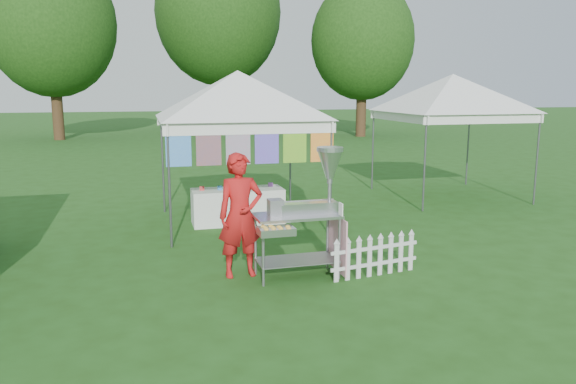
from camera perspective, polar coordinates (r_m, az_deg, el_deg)
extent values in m
plane|color=#234A15|center=(8.02, -0.61, -8.91)|extent=(120.00, 120.00, 0.00)
cylinder|color=#59595E|center=(9.57, -11.96, 0.55)|extent=(0.04, 0.04, 2.10)
cylinder|color=#59595E|center=(10.09, 4.36, 1.27)|extent=(0.04, 0.04, 2.10)
cylinder|color=#59595E|center=(12.37, -12.60, 2.76)|extent=(0.04, 0.04, 2.10)
cylinder|color=#59595E|center=(12.79, 0.23, 3.26)|extent=(0.04, 0.04, 2.10)
cube|color=white|center=(9.62, -3.65, 6.52)|extent=(3.00, 0.03, 0.22)
cube|color=white|center=(12.41, -6.17, 7.38)|extent=(3.00, 0.03, 0.22)
pyramid|color=white|center=(11.00, -5.15, 12.21)|extent=(4.24, 4.24, 0.90)
cylinder|color=#59595E|center=(9.61, -3.65, 6.99)|extent=(3.00, 0.03, 0.03)
cube|color=blue|center=(9.48, -11.08, 4.65)|extent=(0.42, 0.01, 0.70)
cube|color=#E45B0C|center=(9.53, -8.07, 4.77)|extent=(0.42, 0.01, 0.70)
cube|color=#31B8A0|center=(9.60, -5.10, 4.87)|extent=(0.42, 0.01, 0.70)
cube|color=purple|center=(9.69, -2.17, 4.96)|extent=(0.42, 0.01, 0.70)
cube|color=#178E1E|center=(9.81, 0.69, 5.03)|extent=(0.42, 0.01, 0.70)
cube|color=red|center=(9.95, 3.48, 5.09)|extent=(0.42, 0.01, 0.70)
cylinder|color=#59595E|center=(12.52, 13.71, 2.80)|extent=(0.04, 0.04, 2.10)
cylinder|color=#59595E|center=(14.08, 23.96, 3.02)|extent=(0.04, 0.04, 2.10)
cylinder|color=#59595E|center=(15.06, 8.61, 4.24)|extent=(0.04, 0.04, 2.10)
cylinder|color=#59595E|center=(16.38, 17.81, 4.36)|extent=(0.04, 0.04, 2.10)
cube|color=white|center=(13.17, 19.39, 7.03)|extent=(3.00, 0.03, 0.22)
cube|color=white|center=(15.60, 13.55, 7.79)|extent=(3.00, 0.03, 0.22)
pyramid|color=white|center=(14.35, 16.43, 11.43)|extent=(4.24, 4.24, 0.90)
cylinder|color=#59595E|center=(13.16, 19.41, 7.37)|extent=(3.00, 0.03, 0.03)
cylinder|color=#382314|center=(31.63, -22.43, 8.50)|extent=(0.56, 0.56, 3.96)
ellipsoid|color=#2B5A19|center=(31.78, -22.93, 15.48)|extent=(6.40, 6.40, 7.36)
cylinder|color=#382314|center=(35.67, -6.92, 10.06)|extent=(0.56, 0.56, 4.84)
ellipsoid|color=#2B5A19|center=(35.95, -7.09, 17.62)|extent=(7.60, 7.60, 8.74)
cylinder|color=#382314|center=(31.65, 7.45, 8.80)|extent=(0.56, 0.56, 3.52)
ellipsoid|color=#2B5A19|center=(31.73, 7.60, 15.02)|extent=(5.60, 5.60, 6.44)
cylinder|color=gray|center=(7.65, -2.54, -6.36)|extent=(0.04, 0.04, 0.90)
cylinder|color=gray|center=(7.96, 5.24, -5.72)|extent=(0.04, 0.04, 0.90)
cylinder|color=gray|center=(8.12, -3.33, -5.36)|extent=(0.04, 0.04, 0.90)
cylinder|color=gray|center=(8.41, 4.04, -4.81)|extent=(0.04, 0.04, 0.90)
cube|color=gray|center=(8.07, 0.91, -6.92)|extent=(1.15, 0.59, 0.01)
cube|color=#B7B7BC|center=(7.90, 0.92, -2.42)|extent=(1.21, 0.62, 0.04)
cube|color=#B7B7BC|center=(7.98, 2.06, -1.60)|extent=(0.85, 0.26, 0.15)
cube|color=gray|center=(7.84, -1.28, -1.55)|extent=(0.20, 0.22, 0.22)
cylinder|color=gray|center=(8.01, 4.26, 1.01)|extent=(0.05, 0.05, 0.90)
cone|color=#B7B7BC|center=(7.98, 4.28, 2.78)|extent=(0.37, 0.37, 0.40)
cylinder|color=#B7B7BC|center=(7.95, 4.30, 4.36)|extent=(0.39, 0.39, 0.06)
cube|color=#B7B7BC|center=(7.47, -1.21, -3.98)|extent=(0.48, 0.31, 0.10)
cube|color=pink|center=(8.20, 5.02, -5.22)|extent=(0.03, 0.75, 0.81)
cube|color=white|center=(7.79, 5.39, -1.75)|extent=(0.02, 0.14, 0.18)
imported|color=red|center=(7.99, -4.85, -2.38)|extent=(0.68, 0.47, 1.78)
cube|color=silver|center=(7.88, 4.94, -7.18)|extent=(0.07, 0.03, 0.56)
cube|color=silver|center=(7.96, 6.08, -7.00)|extent=(0.07, 0.03, 0.56)
cube|color=silver|center=(8.05, 7.19, -6.82)|extent=(0.07, 0.03, 0.56)
cube|color=silver|center=(8.14, 8.28, -6.65)|extent=(0.07, 0.03, 0.56)
cube|color=silver|center=(8.24, 9.34, -6.48)|extent=(0.07, 0.03, 0.56)
cube|color=silver|center=(8.34, 10.37, -6.31)|extent=(0.07, 0.03, 0.56)
cube|color=silver|center=(8.44, 11.38, -6.14)|extent=(0.07, 0.03, 0.56)
cube|color=silver|center=(8.54, 12.37, -5.97)|extent=(0.07, 0.03, 0.56)
cube|color=silver|center=(8.22, 8.79, -7.23)|extent=(1.42, 0.27, 0.05)
cube|color=silver|center=(8.15, 8.84, -5.62)|extent=(1.42, 0.27, 0.05)
cube|color=white|center=(11.25, -5.13, -1.43)|extent=(1.80, 0.70, 0.69)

